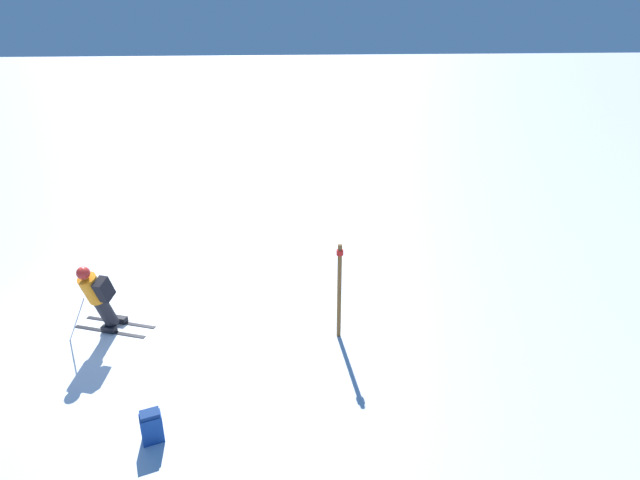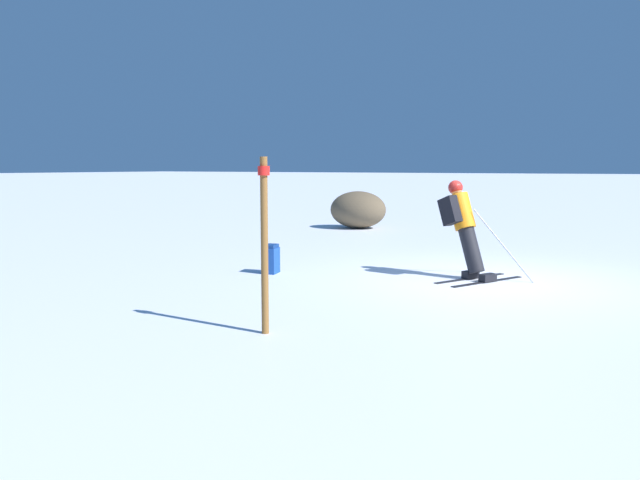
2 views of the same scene
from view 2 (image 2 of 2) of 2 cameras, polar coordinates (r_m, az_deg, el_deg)
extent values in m
plane|color=white|center=(10.36, 14.80, -3.63)|extent=(300.00, 300.00, 0.00)
cube|color=black|center=(10.27, 15.08, -3.70)|extent=(0.77, 1.45, 0.01)
cube|color=black|center=(10.50, 13.58, -3.43)|extent=(0.77, 1.45, 0.01)
cube|color=black|center=(10.26, 15.09, -3.34)|extent=(0.25, 0.31, 0.12)
cube|color=black|center=(10.49, 13.59, -3.07)|extent=(0.25, 0.31, 0.12)
cylinder|color=black|center=(10.43, 13.66, -0.92)|extent=(0.57, 0.45, 0.78)
cylinder|color=orange|center=(10.52, 12.82, 2.54)|extent=(0.62, 0.53, 0.66)
sphere|color=tan|center=(10.60, 12.32, 4.57)|extent=(0.33, 0.31, 0.27)
sphere|color=#AD231E|center=(10.61, 12.28, 4.71)|extent=(0.38, 0.35, 0.31)
cube|color=black|center=(10.34, 11.80, 2.64)|extent=(0.45, 0.34, 0.51)
cylinder|color=#B7B7BC|center=(10.39, 16.41, -0.49)|extent=(0.98, 0.11, 1.15)
cylinder|color=#B7B7BC|center=(10.94, 13.00, -0.44)|extent=(0.23, 0.49, 0.99)
cube|color=#194293|center=(10.73, -4.50, -1.88)|extent=(0.28, 0.34, 0.44)
cube|color=navy|center=(10.70, -4.51, -0.56)|extent=(0.25, 0.31, 0.06)
ellipsoid|color=brown|center=(18.48, 3.50, 2.78)|extent=(1.69, 1.43, 1.10)
cylinder|color=brown|center=(6.78, -5.10, -0.59)|extent=(0.08, 0.08, 1.93)
cylinder|color=red|center=(6.72, -5.17, 6.33)|extent=(0.13, 0.13, 0.10)
camera|label=1|loc=(14.53, -29.25, 20.32)|focal=28.00mm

